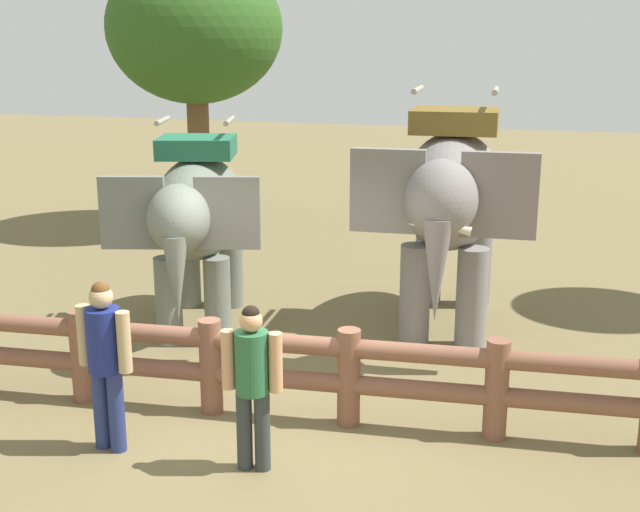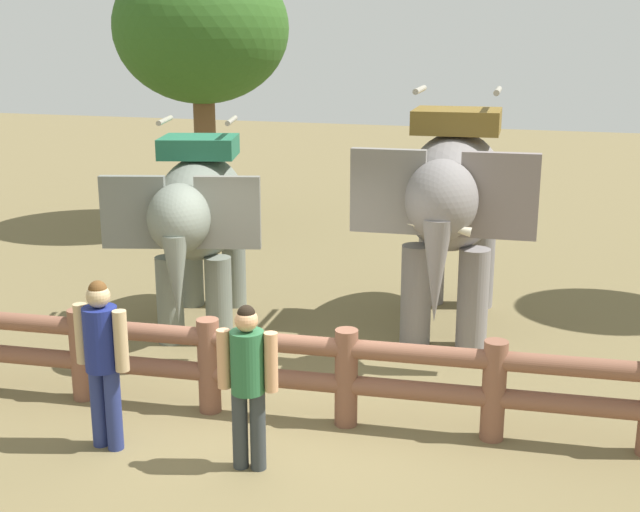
{
  "view_description": "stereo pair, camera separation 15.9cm",
  "coord_description": "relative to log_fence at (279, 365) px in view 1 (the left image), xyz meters",
  "views": [
    {
      "loc": [
        2.73,
        -7.43,
        3.95
      ],
      "look_at": [
        0.0,
        1.78,
        1.4
      ],
      "focal_mm": 46.6,
      "sensor_mm": 36.0,
      "label": 1
    },
    {
      "loc": [
        2.89,
        -7.38,
        3.95
      ],
      "look_at": [
        0.0,
        1.78,
        1.4
      ],
      "focal_mm": 46.6,
      "sensor_mm": 36.0,
      "label": 2
    }
  ],
  "objects": [
    {
      "name": "tourist_woman_in_black",
      "position": [
        -1.37,
        -1.12,
        0.39
      ],
      "size": [
        0.6,
        0.38,
        1.72
      ],
      "color": "navy",
      "rests_on": "ground"
    },
    {
      "name": "tree_back_center",
      "position": [
        -4.62,
        8.21,
        3.46
      ],
      "size": [
        3.55,
        3.55,
        5.61
      ],
      "color": "brown",
      "rests_on": "ground"
    },
    {
      "name": "elephant_near_left",
      "position": [
        -1.98,
        2.35,
        1.02
      ],
      "size": [
        2.26,
        3.45,
        2.89
      ],
      "color": "slate",
      "rests_on": "ground"
    },
    {
      "name": "log_fence",
      "position": [
        0.0,
        0.0,
        0.0
      ],
      "size": [
        7.71,
        0.9,
        1.05
      ],
      "color": "brown",
      "rests_on": "ground"
    },
    {
      "name": "ground_plane",
      "position": [
        0.0,
        -0.24,
        -0.6
      ],
      "size": [
        60.0,
        60.0,
        0.0
      ],
      "primitive_type": "plane",
      "color": "brown"
    },
    {
      "name": "tourist_man_in_blue",
      "position": [
        0.13,
        -1.08,
        0.33
      ],
      "size": [
        0.57,
        0.35,
        1.62
      ],
      "color": "#31373A",
      "rests_on": "ground"
    },
    {
      "name": "elephant_center",
      "position": [
        1.29,
        3.32,
        1.25
      ],
      "size": [
        2.19,
        3.84,
        3.29
      ],
      "color": "gray",
      "rests_on": "ground"
    }
  ]
}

